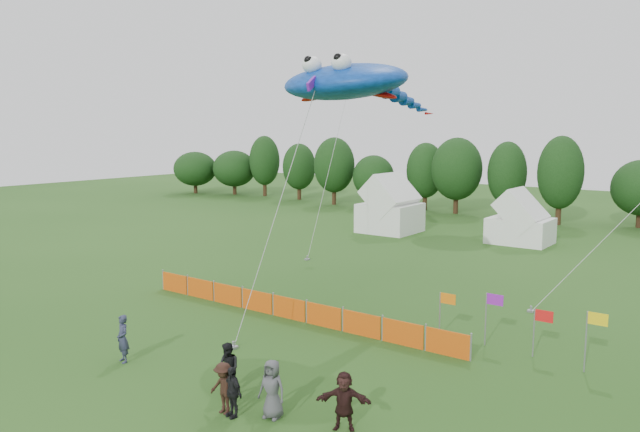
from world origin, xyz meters
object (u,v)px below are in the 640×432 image
Objects in this scene: tent_right at (521,222)px; stingray_kite at (350,83)px; tent_left at (390,208)px; spectator_a at (123,339)px; spectator_e at (272,389)px; spectator_f at (344,401)px; barrier_fence at (289,308)px; spectator_c at (224,388)px; spectator_b at (228,368)px; spectator_d at (232,392)px.

stingray_kite is (-0.59, -22.65, 9.25)m from tent_right.
spectator_a is (7.08, -32.02, -1.10)m from tent_left.
spectator_f is (2.18, 0.70, -0.04)m from spectator_e.
tent_right is at bearing 88.52° from stingray_kite.
stingray_kite is (1.50, 2.77, 10.37)m from barrier_fence.
stingray_kite is (3.09, 10.70, 9.96)m from spectator_a.
stingray_kite reaches higher than spectator_c.
tent_left is at bearing 105.99° from spectator_e.
tent_right is 2.78× the size of spectator_c.
barrier_fence is at bearing -70.20° from tent_left.
spectator_b is 1.49m from spectator_c.
spectator_e is (5.96, -8.04, 0.42)m from barrier_fence.
barrier_fence is 10.40× the size of spectator_b.
spectator_c is (4.56, -8.72, 0.32)m from barrier_fence.
stingray_kite is at bearing 103.92° from spectator_e.
spectator_d is (6.53, -0.78, -0.11)m from spectator_a.
spectator_b is (5.20, 0.37, -0.05)m from spectator_a.
spectator_e reaches higher than spectator_c.
spectator_b is at bearing 130.46° from spectator_c.
tent_left is at bearing 123.56° from spectator_b.
spectator_c is at bearing -162.69° from spectator_e.
spectator_d is at bearing -73.36° from stingray_kite.
tent_left reaches higher than barrier_fence.
stingray_kite reaches higher than spectator_f.
spectator_c is 1.56m from spectator_e.
barrier_fence is at bearing 118.05° from spectator_e.
tent_right is (10.76, 1.33, -0.39)m from tent_left.
spectator_a is at bearing -163.60° from spectator_b.
tent_left is at bearing 115.50° from stingray_kite.
tent_right is 33.56m from spectator_a.
barrier_fence is 10.84m from stingray_kite.
spectator_b reaches higher than spectator_c.
spectator_f is at bearing 19.07° from spectator_a.
tent_left reaches higher than spectator_d.
spectator_a is 1.06× the size of spectator_b.
spectator_b reaches higher than spectator_d.
spectator_a reaches higher than spectator_f.
barrier_fence is 1.16× the size of stingray_kite.
spectator_a is at bearing -96.29° from tent_right.
spectator_b is at bearing 151.19° from spectator_d.
spectator_f is (8.14, -7.33, 0.38)m from barrier_fence.
barrier_fence is at bearing -94.69° from tent_right.
tent_left is 32.82m from spectator_a.
spectator_a is 7.55m from spectator_e.
spectator_e is at bearing -83.39° from tent_right.
spectator_c is 0.38m from spectator_d.
tent_left is 2.77× the size of spectator_c.
spectator_b is 0.11× the size of stingray_kite.
stingray_kite is (10.17, -21.32, 8.86)m from tent_left.
tent_right reaches higher than spectator_e.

